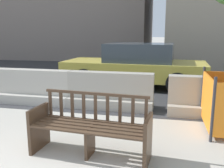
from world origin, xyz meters
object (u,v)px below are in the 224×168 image
jersey_barrier_left (33,89)px  street_bench (90,129)px  car_taxi_near (136,65)px  jersey_barrier_centre (110,93)px  jersey_barrier_right (217,100)px

jersey_barrier_left → street_bench: bearing=-46.9°
street_bench → jersey_barrier_left: size_ratio=0.86×
car_taxi_near → jersey_barrier_left: bearing=-131.6°
jersey_barrier_centre → car_taxi_near: (0.28, 2.57, 0.35)m
jersey_barrier_right → car_taxi_near: 3.40m
jersey_barrier_left → car_taxi_near: size_ratio=0.44×
street_bench → jersey_barrier_right: 3.04m
car_taxi_near → jersey_barrier_right: bearing=-53.1°
street_bench → jersey_barrier_right: street_bench is taller
jersey_barrier_centre → street_bench: bearing=-84.4°
street_bench → jersey_barrier_centre: 2.36m
street_bench → car_taxi_near: bearing=89.4°
jersey_barrier_centre → jersey_barrier_left: size_ratio=1.00×
street_bench → jersey_barrier_left: street_bench is taller
jersey_barrier_centre → jersey_barrier_left: (-1.98, 0.02, 0.00)m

